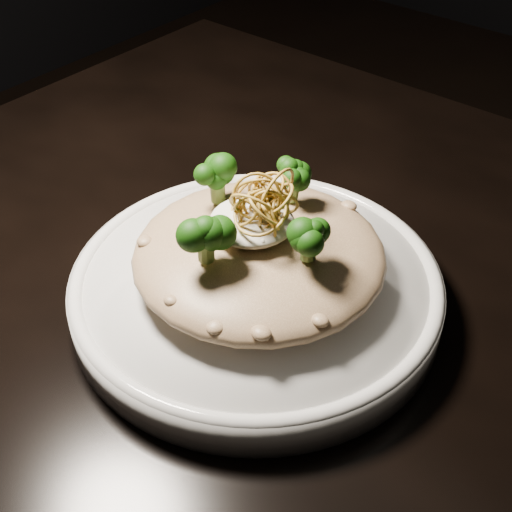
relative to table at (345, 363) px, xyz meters
The scene contains 6 objects.
table is the anchor object (origin of this frame).
plate 0.13m from the table, 136.30° to the right, with size 0.32×0.32×0.03m, color silver.
risotto 0.16m from the table, 136.82° to the right, with size 0.21×0.21×0.05m, color brown.
broccoli 0.21m from the table, 138.65° to the right, with size 0.13×0.13×0.05m, color black, non-canonical shape.
cheese 0.19m from the table, 138.34° to the right, with size 0.07×0.07×0.02m, color silver.
shallots 0.22m from the table, 135.95° to the right, with size 0.06×0.06×0.04m, color brown, non-canonical shape.
Camera 1 is at (0.23, -0.41, 1.18)m, focal length 50.00 mm.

